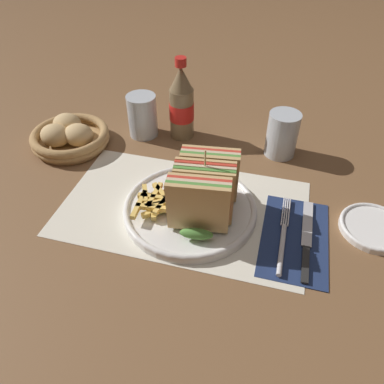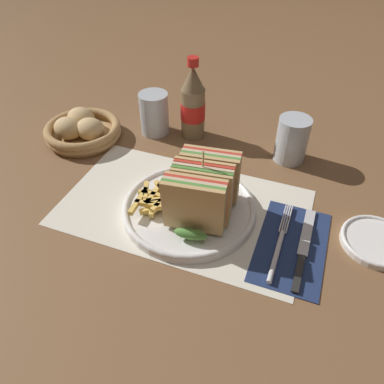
# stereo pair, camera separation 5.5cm
# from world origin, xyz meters

# --- Properties ---
(ground_plane) EXTENTS (4.00, 4.00, 0.00)m
(ground_plane) POSITION_xyz_m (0.00, 0.00, 0.00)
(ground_plane) COLOR brown
(placemat) EXTENTS (0.48, 0.28, 0.00)m
(placemat) POSITION_xyz_m (0.00, 0.01, 0.00)
(placemat) COLOR silver
(placemat) RESTS_ON ground_plane
(plate_main) EXTENTS (0.26, 0.26, 0.02)m
(plate_main) POSITION_xyz_m (0.02, -0.00, 0.01)
(plate_main) COLOR white
(plate_main) RESTS_ON ground_plane
(club_sandwich) EXTENTS (0.11, 0.16, 0.14)m
(club_sandwich) POSITION_xyz_m (0.04, -0.01, 0.07)
(club_sandwich) COLOR tan
(club_sandwich) RESTS_ON plate_main
(fries_pile) EXTENTS (0.08, 0.11, 0.02)m
(fries_pile) POSITION_xyz_m (-0.05, -0.02, 0.03)
(fries_pile) COLOR #E0B756
(fries_pile) RESTS_ON plate_main
(ketchup_blob) EXTENTS (0.03, 0.03, 0.01)m
(ketchup_blob) POSITION_xyz_m (-0.03, 0.02, 0.03)
(ketchup_blob) COLOR maroon
(ketchup_blob) RESTS_ON plate_main
(napkin) EXTENTS (0.12, 0.21, 0.00)m
(napkin) POSITION_xyz_m (0.22, -0.02, 0.00)
(napkin) COLOR navy
(napkin) RESTS_ON ground_plane
(fork) EXTENTS (0.01, 0.19, 0.01)m
(fork) POSITION_xyz_m (0.20, -0.03, 0.01)
(fork) COLOR silver
(fork) RESTS_ON napkin
(knife) EXTENTS (0.02, 0.20, 0.00)m
(knife) POSITION_xyz_m (0.24, -0.02, 0.01)
(knife) COLOR black
(knife) RESTS_ON napkin
(coke_bottle_near) EXTENTS (0.06, 0.06, 0.20)m
(coke_bottle_near) POSITION_xyz_m (-0.08, 0.26, 0.08)
(coke_bottle_near) COLOR #7A6647
(coke_bottle_near) RESTS_ON ground_plane
(glass_near) EXTENTS (0.07, 0.07, 0.10)m
(glass_near) POSITION_xyz_m (0.16, 0.25, 0.04)
(glass_near) COLOR silver
(glass_near) RESTS_ON ground_plane
(glass_far) EXTENTS (0.07, 0.07, 0.10)m
(glass_far) POSITION_xyz_m (-0.17, 0.24, 0.04)
(glass_far) COLOR silver
(glass_far) RESTS_ON ground_plane
(bread_basket) EXTENTS (0.18, 0.18, 0.06)m
(bread_basket) POSITION_xyz_m (-0.32, 0.15, 0.02)
(bread_basket) COLOR #AD8451
(bread_basket) RESTS_ON ground_plane
(side_saucer) EXTENTS (0.12, 0.12, 0.01)m
(side_saucer) POSITION_xyz_m (0.36, 0.04, 0.01)
(side_saucer) COLOR white
(side_saucer) RESTS_ON ground_plane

